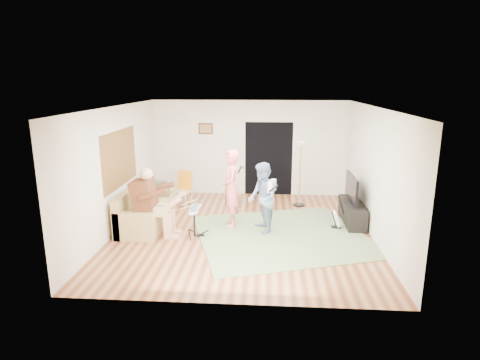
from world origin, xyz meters
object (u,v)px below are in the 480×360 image
Objects in this scene: dining_chair at (183,194)px; television at (352,188)px; drum_kit at (194,224)px; torchiere_lamp at (300,162)px; sofa at (144,212)px; guitarist at (262,198)px; singer at (231,188)px; tv_cabinet at (352,213)px; guitar_spare at (337,219)px.

television reaches higher than dining_chair.
drum_kit is at bearing -55.97° from dining_chair.
torchiere_lamp is 3.17m from dining_chair.
guitarist is (2.72, -0.29, 0.49)m from sofa.
television is (2.03, 0.72, 0.08)m from guitarist.
guitarist is at bearing -6.08° from sofa.
dining_chair is (-1.38, 1.29, -0.54)m from singer.
torchiere_lamp is 1.48× the size of television.
sofa is 1.20× the size of singer.
television reaches higher than sofa.
singer is 1.25× the size of tv_cabinet.
drum_kit is 3.45m from torchiere_lamp.
television is (3.45, 1.08, 0.56)m from drum_kit.
torchiere_lamp is at bearing 21.87° from dining_chair.
sofa is 1.23× the size of torchiere_lamp.
dining_chair reaches higher than guitar_spare.
guitar_spare is 3.98m from dining_chair.
sofa is at bearing -110.19° from guitarist.
guitarist is at bearing -160.92° from tv_cabinet.
singer is at bearing -135.66° from torchiere_lamp.
guitar_spare reaches higher than tv_cabinet.
torchiere_lamp reaches higher than tv_cabinet.
guitar_spare is 0.55× the size of tv_cabinet.
television is at bearing 95.40° from guitarist.
guitarist is 1.10× the size of tv_cabinet.
sofa is 4.81m from tv_cabinet.
singer reaches higher than tv_cabinet.
tv_cabinet is at bearing 86.48° from singer.
sofa is at bearing -174.83° from television.
drum_kit is 1.55m from guitarist.
sofa is at bearing -179.14° from guitar_spare.
sofa is at bearing -98.75° from singer.
singer reaches higher than guitar_spare.
sofa reaches higher than drum_kit.
drum_kit is at bearing -89.88° from guitarist.
singer reaches higher than television.
drum_kit is 0.47× the size of tv_cabinet.
torchiere_lamp reaches higher than television.
sofa is 1.83× the size of television.
guitar_spare is at bearing -3.41° from dining_chair.
dining_chair is (-3.76, 1.29, 0.12)m from guitar_spare.
guitarist is at bearing -22.67° from dining_chair.
sofa is 1.50m from dining_chair.
guitarist is (1.42, 0.36, 0.49)m from drum_kit.
television is (1.08, -1.27, -0.32)m from torchiere_lamp.
torchiere_lamp is 1.93m from tv_cabinet.
guitar_spare is at bearing -134.88° from television.
television is (4.74, 0.43, 0.57)m from sofa.
drum_kit is 2.12m from dining_chair.
tv_cabinet is at bearing 5.12° from sofa.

